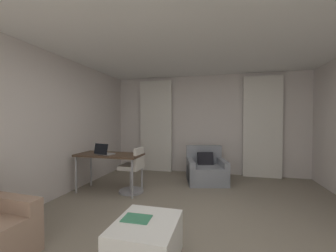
# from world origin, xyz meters

# --- Properties ---
(ground_plane) EXTENTS (12.00, 12.00, 0.00)m
(ground_plane) POSITION_xyz_m (0.00, 0.00, 0.00)
(ground_plane) COLOR gray
(wall_window) EXTENTS (5.12, 0.06, 2.60)m
(wall_window) POSITION_xyz_m (0.00, 3.03, 1.30)
(wall_window) COLOR silver
(wall_window) RESTS_ON ground
(wall_left) EXTENTS (0.06, 6.12, 2.60)m
(wall_left) POSITION_xyz_m (-2.53, 0.00, 1.30)
(wall_left) COLOR silver
(wall_left) RESTS_ON ground
(ceiling) EXTENTS (5.12, 6.12, 0.06)m
(ceiling) POSITION_xyz_m (0.00, 0.00, 2.63)
(ceiling) COLOR white
(ceiling) RESTS_ON wall_left
(curtain_left_panel) EXTENTS (0.90, 0.06, 2.50)m
(curtain_left_panel) POSITION_xyz_m (-1.38, 2.90, 1.25)
(curtain_left_panel) COLOR silver
(curtain_left_panel) RESTS_ON ground
(curtain_right_panel) EXTENTS (0.90, 0.06, 2.50)m
(curtain_right_panel) POSITION_xyz_m (1.38, 2.90, 1.25)
(curtain_right_panel) COLOR silver
(curtain_right_panel) RESTS_ON ground
(armchair) EXTENTS (1.02, 1.03, 0.80)m
(armchair) POSITION_xyz_m (0.06, 2.18, 0.26)
(armchair) COLOR gray
(armchair) RESTS_ON ground
(desk) EXTENTS (1.27, 0.58, 0.75)m
(desk) POSITION_xyz_m (-1.75, 1.05, 0.68)
(desk) COLOR #4C3828
(desk) RESTS_ON ground
(desk_chair) EXTENTS (0.48, 0.48, 0.88)m
(desk_chair) POSITION_xyz_m (-1.28, 1.12, 0.39)
(desk_chair) COLOR gray
(desk_chair) RESTS_ON ground
(laptop) EXTENTS (0.37, 0.31, 0.22)m
(laptop) POSITION_xyz_m (-1.80, 0.93, 0.80)
(laptop) COLOR #ADADB2
(laptop) RESTS_ON desk
(coffee_table) EXTENTS (0.61, 0.71, 0.41)m
(coffee_table) POSITION_xyz_m (-0.33, -0.71, 0.21)
(coffee_table) COLOR white
(coffee_table) RESTS_ON ground
(magazine_open) EXTENTS (0.28, 0.21, 0.01)m
(magazine_open) POSITION_xyz_m (-0.44, -0.68, 0.42)
(magazine_open) COLOR #387F5B
(magazine_open) RESTS_ON coffee_table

